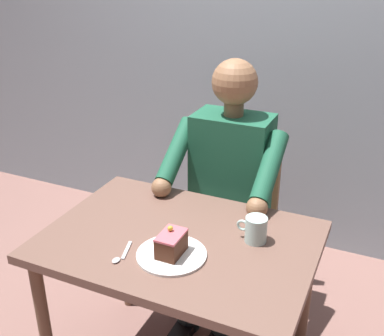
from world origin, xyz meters
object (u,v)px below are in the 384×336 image
object	(u,v)px
dining_table	(179,257)
seated_person	(225,192)
chair	(236,207)
dessert_spoon	(121,256)
coffee_cup	(256,229)
cake_slice	(171,244)

from	to	relation	value
dining_table	seated_person	bearing A→B (deg)	-90.00
chair	dessert_spoon	size ratio (longest dim) A/B	6.34
chair	dining_table	bearing A→B (deg)	90.00
chair	seated_person	size ratio (longest dim) A/B	0.70
dining_table	seated_person	world-z (taller)	seated_person
seated_person	coffee_cup	bearing A→B (deg)	123.69
dining_table	seated_person	size ratio (longest dim) A/B	0.80
cake_slice	seated_person	bearing A→B (deg)	-87.45
cake_slice	coffee_cup	xyz separation A→B (m)	(-0.24, -0.22, 0.00)
dining_table	chair	xyz separation A→B (m)	(0.00, -0.67, -0.12)
seated_person	cake_slice	world-z (taller)	seated_person
seated_person	coffee_cup	world-z (taller)	seated_person
coffee_cup	cake_slice	bearing A→B (deg)	41.67
chair	dessert_spoon	bearing A→B (deg)	81.20
cake_slice	dessert_spoon	size ratio (longest dim) A/B	0.83
dining_table	dessert_spoon	size ratio (longest dim) A/B	7.18
dining_table	cake_slice	xyz separation A→B (m)	(-0.03, 0.12, 0.14)
dining_table	chair	bearing A→B (deg)	-90.00
dining_table	cake_slice	distance (m)	0.19
cake_slice	dessert_spoon	bearing A→B (deg)	25.83
chair	coffee_cup	size ratio (longest dim) A/B	7.71
seated_person	cake_slice	xyz separation A→B (m)	(-0.03, 0.62, 0.09)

